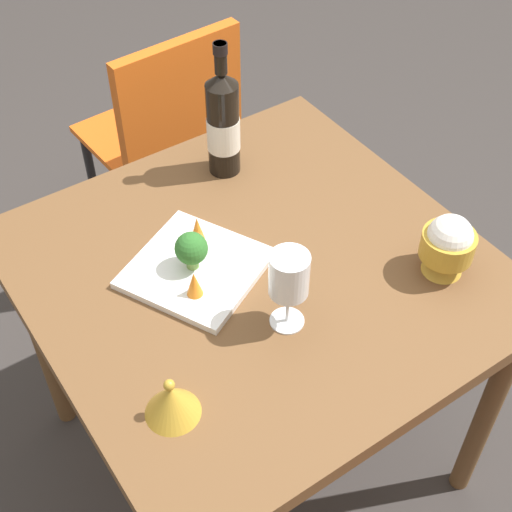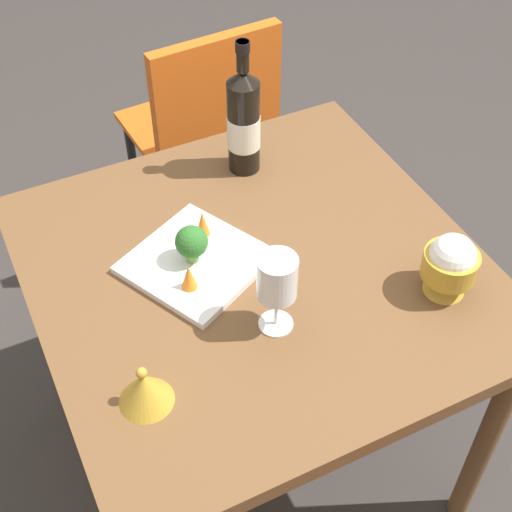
{
  "view_description": "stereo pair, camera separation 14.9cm",
  "coord_description": "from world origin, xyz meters",
  "px_view_note": "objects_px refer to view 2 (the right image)",
  "views": [
    {
      "loc": [
        -0.86,
        0.59,
        1.84
      ],
      "look_at": [
        0.0,
        0.0,
        0.77
      ],
      "focal_mm": 51.0,
      "sensor_mm": 36.0,
      "label": 1
    },
    {
      "loc": [
        -0.94,
        0.46,
        1.84
      ],
      "look_at": [
        0.0,
        0.0,
        0.77
      ],
      "focal_mm": 51.0,
      "sensor_mm": 36.0,
      "label": 2
    }
  ],
  "objects_px": {
    "chair_near_window": "(208,122)",
    "carrot_garnish_right": "(203,223)",
    "wine_bottle": "(244,122)",
    "broccoli_floret": "(192,243)",
    "carrot_garnish_left": "(189,277)",
    "serving_plate": "(196,262)",
    "rice_bowl": "(450,264)",
    "rice_bowl_lid": "(144,388)",
    "wine_glass": "(277,279)"
  },
  "relations": [
    {
      "from": "wine_glass",
      "to": "rice_bowl",
      "type": "height_order",
      "value": "wine_glass"
    },
    {
      "from": "chair_near_window",
      "to": "wine_bottle",
      "type": "bearing_deg",
      "value": -105.41
    },
    {
      "from": "serving_plate",
      "to": "carrot_garnish_left",
      "type": "height_order",
      "value": "carrot_garnish_left"
    },
    {
      "from": "chair_near_window",
      "to": "carrot_garnish_right",
      "type": "distance_m",
      "value": 0.77
    },
    {
      "from": "rice_bowl_lid",
      "to": "chair_near_window",
      "type": "bearing_deg",
      "value": -28.3
    },
    {
      "from": "wine_bottle",
      "to": "rice_bowl_lid",
      "type": "height_order",
      "value": "wine_bottle"
    },
    {
      "from": "wine_bottle",
      "to": "broccoli_floret",
      "type": "xyz_separation_m",
      "value": [
        -0.25,
        0.23,
        -0.07
      ]
    },
    {
      "from": "wine_bottle",
      "to": "rice_bowl",
      "type": "relative_size",
      "value": 2.34
    },
    {
      "from": "wine_glass",
      "to": "rice_bowl_lid",
      "type": "height_order",
      "value": "wine_glass"
    },
    {
      "from": "serving_plate",
      "to": "carrot_garnish_left",
      "type": "bearing_deg",
      "value": 148.39
    },
    {
      "from": "wine_bottle",
      "to": "serving_plate",
      "type": "distance_m",
      "value": 0.36
    },
    {
      "from": "wine_bottle",
      "to": "broccoli_floret",
      "type": "bearing_deg",
      "value": 136.47
    },
    {
      "from": "broccoli_floret",
      "to": "carrot_garnish_right",
      "type": "xyz_separation_m",
      "value": [
        0.06,
        -0.05,
        -0.02
      ]
    },
    {
      "from": "wine_bottle",
      "to": "serving_plate",
      "type": "xyz_separation_m",
      "value": [
        -0.25,
        0.23,
        -0.12
      ]
    },
    {
      "from": "wine_glass",
      "to": "wine_bottle",
      "type": "bearing_deg",
      "value": -18.21
    },
    {
      "from": "rice_bowl",
      "to": "rice_bowl_lid",
      "type": "distance_m",
      "value": 0.63
    },
    {
      "from": "broccoli_floret",
      "to": "wine_bottle",
      "type": "bearing_deg",
      "value": -43.53
    },
    {
      "from": "rice_bowl_lid",
      "to": "serving_plate",
      "type": "height_order",
      "value": "rice_bowl_lid"
    },
    {
      "from": "wine_bottle",
      "to": "carrot_garnish_right",
      "type": "height_order",
      "value": "wine_bottle"
    },
    {
      "from": "rice_bowl",
      "to": "broccoli_floret",
      "type": "relative_size",
      "value": 1.65
    },
    {
      "from": "wine_bottle",
      "to": "carrot_garnish_left",
      "type": "relative_size",
      "value": 5.67
    },
    {
      "from": "chair_near_window",
      "to": "carrot_garnish_right",
      "type": "height_order",
      "value": "chair_near_window"
    },
    {
      "from": "wine_bottle",
      "to": "wine_glass",
      "type": "bearing_deg",
      "value": 161.79
    },
    {
      "from": "serving_plate",
      "to": "carrot_garnish_left",
      "type": "xyz_separation_m",
      "value": [
        -0.07,
        0.04,
        0.04
      ]
    },
    {
      "from": "wine_glass",
      "to": "serving_plate",
      "type": "height_order",
      "value": "wine_glass"
    },
    {
      "from": "carrot_garnish_right",
      "to": "chair_near_window",
      "type": "bearing_deg",
      "value": -23.25
    },
    {
      "from": "rice_bowl",
      "to": "serving_plate",
      "type": "relative_size",
      "value": 0.42
    },
    {
      "from": "carrot_garnish_right",
      "to": "rice_bowl",
      "type": "bearing_deg",
      "value": -132.68
    },
    {
      "from": "broccoli_floret",
      "to": "carrot_garnish_right",
      "type": "distance_m",
      "value": 0.08
    },
    {
      "from": "broccoli_floret",
      "to": "wine_glass",
      "type": "bearing_deg",
      "value": -159.27
    },
    {
      "from": "wine_glass",
      "to": "carrot_garnish_left",
      "type": "height_order",
      "value": "wine_glass"
    },
    {
      "from": "rice_bowl",
      "to": "carrot_garnish_right",
      "type": "xyz_separation_m",
      "value": [
        0.35,
        0.38,
        -0.03
      ]
    },
    {
      "from": "wine_bottle",
      "to": "rice_bowl",
      "type": "height_order",
      "value": "wine_bottle"
    },
    {
      "from": "rice_bowl_lid",
      "to": "serving_plate",
      "type": "xyz_separation_m",
      "value": [
        0.27,
        -0.21,
        -0.03
      ]
    },
    {
      "from": "rice_bowl_lid",
      "to": "carrot_garnish_left",
      "type": "xyz_separation_m",
      "value": [
        0.2,
        -0.17,
        0.01
      ]
    },
    {
      "from": "serving_plate",
      "to": "carrot_garnish_right",
      "type": "height_order",
      "value": "carrot_garnish_right"
    },
    {
      "from": "rice_bowl_lid",
      "to": "carrot_garnish_right",
      "type": "relative_size",
      "value": 1.64
    },
    {
      "from": "chair_near_window",
      "to": "wine_glass",
      "type": "height_order",
      "value": "wine_glass"
    },
    {
      "from": "wine_glass",
      "to": "carrot_garnish_right",
      "type": "distance_m",
      "value": 0.29
    },
    {
      "from": "chair_near_window",
      "to": "carrot_garnish_left",
      "type": "relative_size",
      "value": 14.51
    },
    {
      "from": "broccoli_floret",
      "to": "serving_plate",
      "type": "bearing_deg",
      "value": -112.75
    },
    {
      "from": "wine_glass",
      "to": "carrot_garnish_right",
      "type": "xyz_separation_m",
      "value": [
        0.28,
        0.03,
        -0.08
      ]
    },
    {
      "from": "serving_plate",
      "to": "wine_bottle",
      "type": "bearing_deg",
      "value": -42.64
    },
    {
      "from": "wine_bottle",
      "to": "serving_plate",
      "type": "height_order",
      "value": "wine_bottle"
    },
    {
      "from": "rice_bowl_lid",
      "to": "carrot_garnish_right",
      "type": "xyz_separation_m",
      "value": [
        0.33,
        -0.25,
        0.01
      ]
    },
    {
      "from": "wine_bottle",
      "to": "broccoli_floret",
      "type": "distance_m",
      "value": 0.35
    },
    {
      "from": "carrot_garnish_left",
      "to": "chair_near_window",
      "type": "bearing_deg",
      "value": -24.99
    },
    {
      "from": "chair_near_window",
      "to": "rice_bowl_lid",
      "type": "distance_m",
      "value": 1.17
    },
    {
      "from": "chair_near_window",
      "to": "serving_plate",
      "type": "xyz_separation_m",
      "value": [
        -0.73,
        0.33,
        0.22
      ]
    },
    {
      "from": "rice_bowl_lid",
      "to": "carrot_garnish_right",
      "type": "height_order",
      "value": "rice_bowl_lid"
    }
  ]
}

